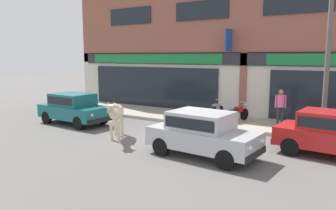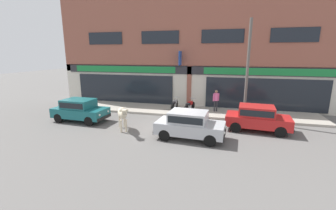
% 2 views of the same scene
% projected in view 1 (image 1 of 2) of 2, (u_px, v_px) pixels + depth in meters
% --- Properties ---
extents(ground_plane, '(90.00, 90.00, 0.00)m').
position_uv_depth(ground_plane, '(194.00, 140.00, 12.62)').
color(ground_plane, '#605E5B').
extents(sidewalk, '(19.00, 3.11, 0.15)m').
position_uv_depth(sidewalk, '(231.00, 122.00, 15.74)').
color(sidewalk, '#A8A093').
rests_on(sidewalk, ground).
extents(shop_building, '(23.00, 1.40, 9.38)m').
position_uv_depth(shop_building, '(247.00, 31.00, 16.59)').
color(shop_building, '#8E5142').
rests_on(shop_building, ground).
extents(cow, '(1.34, 1.91, 1.61)m').
position_uv_depth(cow, '(116.00, 113.00, 12.82)').
color(cow, beige).
rests_on(cow, ground).
extents(car_0, '(3.71, 1.89, 1.46)m').
position_uv_depth(car_0, '(334.00, 132.00, 10.43)').
color(car_0, black).
rests_on(car_0, ground).
extents(car_1, '(3.69, 1.82, 1.46)m').
position_uv_depth(car_1, '(202.00, 132.00, 10.48)').
color(car_1, black).
rests_on(car_1, ground).
extents(car_2, '(3.67, 1.75, 1.46)m').
position_uv_depth(car_2, '(74.00, 107.00, 15.52)').
color(car_2, black).
rests_on(car_2, ground).
extents(motorcycle_0, '(0.52, 1.81, 0.88)m').
position_uv_depth(motorcycle_0, '(215.00, 111.00, 16.10)').
color(motorcycle_0, black).
rests_on(motorcycle_0, sidewalk).
extents(motorcycle_1, '(0.69, 1.78, 0.88)m').
position_uv_depth(motorcycle_1, '(237.00, 114.00, 15.35)').
color(motorcycle_1, black).
rests_on(motorcycle_1, sidewalk).
extents(pedestrian, '(0.44, 0.32, 1.60)m').
position_uv_depth(pedestrian, '(281.00, 103.00, 14.48)').
color(pedestrian, '#2D2D33').
rests_on(pedestrian, sidewalk).
extents(utility_pole, '(0.18, 0.18, 6.33)m').
position_uv_depth(utility_pole, '(328.00, 53.00, 11.99)').
color(utility_pole, '#595651').
rests_on(utility_pole, sidewalk).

